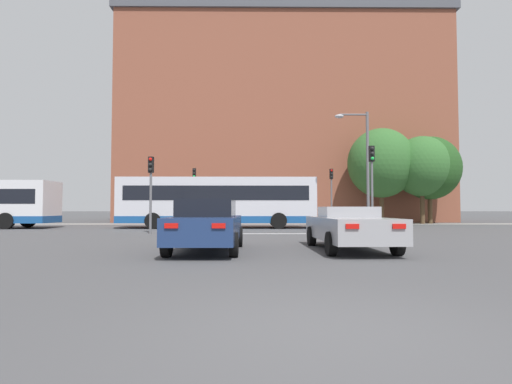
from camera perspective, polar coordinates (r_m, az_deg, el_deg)
The scene contains 16 objects.
ground_plane at distance 4.28m, azimuth 11.14°, elevation -19.09°, with size 400.00×400.00×0.00m, color #474749.
stop_line_strip at distance 19.86m, azimuth 1.84°, elevation -5.97°, with size 8.50×0.30×0.01m, color silver.
far_pavement at distance 32.56m, azimuth 0.91°, elevation -4.59°, with size 69.45×2.50×0.01m, color gray.
brick_civic_building at distance 42.86m, azimuth 3.77°, elevation 10.32°, with size 32.08×12.35×27.16m.
car_saloon_left at distance 11.70m, azimuth -6.98°, elevation -4.67°, with size 1.98×4.59×1.50m.
car_roadster_right at distance 12.33m, azimuth 13.13°, elevation -4.91°, with size 2.06×4.88×1.30m.
bus_crossing_lead at distance 25.87m, azimuth -5.49°, elevation -1.31°, with size 12.48×2.73×3.22m.
traffic_light_far_right at distance 32.25m, azimuth 10.73°, elevation 0.69°, with size 0.26×0.31×4.42m.
traffic_light_near_left at distance 20.55m, azimuth -14.81°, elevation 1.47°, with size 0.26×0.31×3.84m.
traffic_light_near_right at distance 21.03m, azimuth 16.24°, elevation 2.39°, with size 0.26×0.31×4.43m.
traffic_light_far_left at distance 32.32m, azimuth -8.83°, elevation 0.75°, with size 0.26×0.31×4.50m.
street_lamp_junction at distance 23.34m, azimuth 14.88°, elevation 4.77°, with size 1.92×0.36×6.72m.
pedestrian_waiting at distance 33.05m, azimuth -13.18°, elevation -2.84°, with size 0.36×0.45×1.64m.
tree_by_building at distance 35.72m, azimuth 22.59°, elevation 3.41°, with size 4.73×4.73×7.24m.
tree_kerbside at distance 36.59m, azimuth 23.52°, elevation 3.14°, with size 5.04×5.04×7.31m.
tree_distant at distance 35.20m, azimuth 17.44°, elevation 3.96°, with size 5.56×5.56×8.00m.
Camera 1 is at (-0.82, -4.02, 1.23)m, focal length 28.00 mm.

